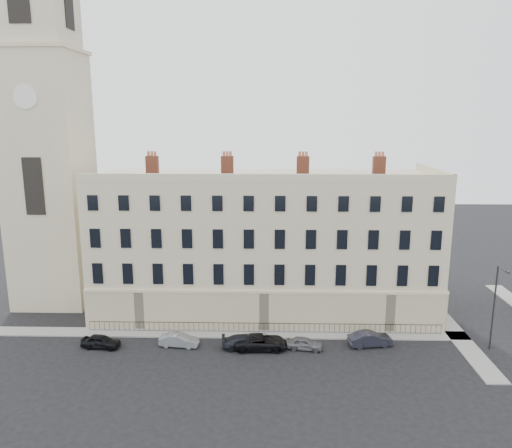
{
  "coord_description": "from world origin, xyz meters",
  "views": [
    {
      "loc": [
        -5.67,
        -40.81,
        21.25
      ],
      "look_at": [
        -6.9,
        10.0,
        10.11
      ],
      "focal_mm": 35.0,
      "sensor_mm": 36.0,
      "label": 1
    }
  ],
  "objects_px": {
    "streetlamp": "(495,304)",
    "car_d": "(261,342)",
    "car_b": "(179,340)",
    "car_f": "(370,339)",
    "car_c": "(245,342)",
    "car_e": "(305,343)",
    "car_a": "(101,341)"
  },
  "relations": [
    {
      "from": "car_a",
      "to": "car_c",
      "type": "distance_m",
      "value": 13.41
    },
    {
      "from": "car_b",
      "to": "car_e",
      "type": "height_order",
      "value": "car_b"
    },
    {
      "from": "car_a",
      "to": "car_d",
      "type": "bearing_deg",
      "value": -83.21
    },
    {
      "from": "streetlamp",
      "to": "car_d",
      "type": "bearing_deg",
      "value": -168.01
    },
    {
      "from": "car_a",
      "to": "streetlamp",
      "type": "height_order",
      "value": "streetlamp"
    },
    {
      "from": "car_a",
      "to": "car_c",
      "type": "bearing_deg",
      "value": -82.85
    },
    {
      "from": "car_d",
      "to": "car_e",
      "type": "relative_size",
      "value": 1.46
    },
    {
      "from": "car_c",
      "to": "car_f",
      "type": "bearing_deg",
      "value": -90.71
    },
    {
      "from": "car_e",
      "to": "streetlamp",
      "type": "relative_size",
      "value": 0.42
    },
    {
      "from": "car_a",
      "to": "car_b",
      "type": "height_order",
      "value": "car_a"
    },
    {
      "from": "car_d",
      "to": "car_c",
      "type": "bearing_deg",
      "value": 85.62
    },
    {
      "from": "car_c",
      "to": "car_d",
      "type": "height_order",
      "value": "car_d"
    },
    {
      "from": "car_c",
      "to": "car_f",
      "type": "relative_size",
      "value": 1.02
    },
    {
      "from": "car_d",
      "to": "car_f",
      "type": "xyz_separation_m",
      "value": [
        10.26,
        0.87,
        -0.0
      ]
    },
    {
      "from": "car_c",
      "to": "streetlamp",
      "type": "bearing_deg",
      "value": -93.64
    },
    {
      "from": "car_f",
      "to": "car_b",
      "type": "bearing_deg",
      "value": 81.71
    },
    {
      "from": "car_a",
      "to": "car_f",
      "type": "distance_m",
      "value": 25.2
    },
    {
      "from": "streetlamp",
      "to": "car_a",
      "type": "bearing_deg",
      "value": -168.34
    },
    {
      "from": "car_b",
      "to": "car_c",
      "type": "xyz_separation_m",
      "value": [
        6.18,
        -0.29,
        0.01
      ]
    },
    {
      "from": "car_c",
      "to": "streetlamp",
      "type": "relative_size",
      "value": 0.53
    },
    {
      "from": "car_c",
      "to": "car_d",
      "type": "distance_m",
      "value": 1.51
    },
    {
      "from": "car_b",
      "to": "car_f",
      "type": "relative_size",
      "value": 0.88
    },
    {
      "from": "car_c",
      "to": "car_e",
      "type": "xyz_separation_m",
      "value": [
        5.55,
        -0.04,
        -0.04
      ]
    },
    {
      "from": "car_b",
      "to": "car_f",
      "type": "distance_m",
      "value": 17.95
    },
    {
      "from": "car_f",
      "to": "car_c",
      "type": "bearing_deg",
      "value": 83.98
    },
    {
      "from": "car_b",
      "to": "car_d",
      "type": "relative_size",
      "value": 0.74
    },
    {
      "from": "car_a",
      "to": "car_d",
      "type": "relative_size",
      "value": 0.73
    },
    {
      "from": "car_e",
      "to": "streetlamp",
      "type": "xyz_separation_m",
      "value": [
        17.22,
        0.42,
        3.87
      ]
    },
    {
      "from": "car_b",
      "to": "car_c",
      "type": "distance_m",
      "value": 6.18
    },
    {
      "from": "car_f",
      "to": "car_d",
      "type": "bearing_deg",
      "value": 84.96
    },
    {
      "from": "car_b",
      "to": "streetlamp",
      "type": "bearing_deg",
      "value": -84.2
    },
    {
      "from": "car_e",
      "to": "car_f",
      "type": "xyz_separation_m",
      "value": [
        6.21,
        0.84,
        0.11
      ]
    }
  ]
}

